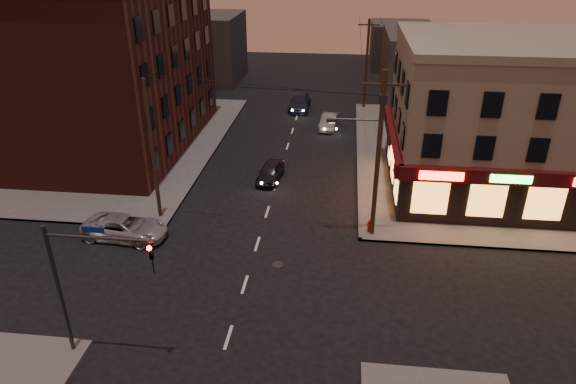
# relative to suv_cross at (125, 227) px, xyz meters

# --- Properties ---
(ground) EXTENTS (120.00, 120.00, 0.00)m
(ground) POSITION_rel_suv_cross_xyz_m (8.03, -3.83, -0.71)
(ground) COLOR black
(ground) RESTS_ON ground
(sidewalk_ne) EXTENTS (24.00, 28.00, 0.15)m
(sidewalk_ne) POSITION_rel_suv_cross_xyz_m (26.03, 15.17, -0.63)
(sidewalk_ne) COLOR #514F4C
(sidewalk_ne) RESTS_ON ground
(sidewalk_nw) EXTENTS (24.00, 28.00, 0.15)m
(sidewalk_nw) POSITION_rel_suv_cross_xyz_m (-9.97, 15.17, -0.63)
(sidewalk_nw) COLOR #514F4C
(sidewalk_nw) RESTS_ON ground
(pizza_building) EXTENTS (15.85, 12.85, 10.50)m
(pizza_building) POSITION_rel_suv_cross_xyz_m (23.96, 9.60, 4.64)
(pizza_building) COLOR gray
(pizza_building) RESTS_ON sidewalk_ne
(brick_apartment) EXTENTS (12.00, 20.00, 13.00)m
(brick_apartment) POSITION_rel_suv_cross_xyz_m (-6.47, 15.17, 5.94)
(brick_apartment) COLOR #471E16
(brick_apartment) RESTS_ON sidewalk_nw
(bg_building_ne_a) EXTENTS (10.00, 12.00, 7.00)m
(bg_building_ne_a) POSITION_rel_suv_cross_xyz_m (22.03, 34.17, 2.79)
(bg_building_ne_a) COLOR #3F3D3A
(bg_building_ne_a) RESTS_ON ground
(bg_building_nw) EXTENTS (9.00, 10.00, 8.00)m
(bg_building_nw) POSITION_rel_suv_cross_xyz_m (-4.97, 38.17, 3.29)
(bg_building_nw) COLOR #3F3D3A
(bg_building_nw) RESTS_ON ground
(bg_building_ne_b) EXTENTS (8.00, 8.00, 6.00)m
(bg_building_ne_b) POSITION_rel_suv_cross_xyz_m (20.03, 48.17, 2.29)
(bg_building_ne_b) COLOR #3F3D3A
(bg_building_ne_b) RESTS_ON ground
(utility_pole_main) EXTENTS (4.20, 0.44, 10.00)m
(utility_pole_main) POSITION_rel_suv_cross_xyz_m (14.71, 1.97, 5.05)
(utility_pole_main) COLOR #382619
(utility_pole_main) RESTS_ON sidewalk_ne
(utility_pole_far) EXTENTS (0.26, 0.26, 9.00)m
(utility_pole_far) POSITION_rel_suv_cross_xyz_m (14.83, 28.17, 3.94)
(utility_pole_far) COLOR #382619
(utility_pole_far) RESTS_ON sidewalk_ne
(utility_pole_west) EXTENTS (0.24, 0.24, 9.00)m
(utility_pole_west) POSITION_rel_suv_cross_xyz_m (1.23, 2.67, 3.94)
(utility_pole_west) COLOR #382619
(utility_pole_west) RESTS_ON sidewalk_nw
(traffic_signal) EXTENTS (4.49, 0.32, 6.47)m
(traffic_signal) POSITION_rel_suv_cross_xyz_m (2.46, -9.44, 3.45)
(traffic_signal) COLOR #333538
(traffic_signal) RESTS_ON ground
(suv_cross) EXTENTS (5.29, 2.81, 1.41)m
(suv_cross) POSITION_rel_suv_cross_xyz_m (0.00, 0.00, 0.00)
(suv_cross) COLOR #9C9FA4
(suv_cross) RESTS_ON ground
(sedan_near) EXTENTS (1.95, 4.03, 1.33)m
(sedan_near) POSITION_rel_suv_cross_xyz_m (7.53, 9.13, -0.04)
(sedan_near) COLOR black
(sedan_near) RESTS_ON ground
(sedan_mid) EXTENTS (1.83, 4.16, 1.33)m
(sedan_mid) POSITION_rel_suv_cross_xyz_m (11.39, 21.29, -0.04)
(sedan_mid) COLOR gray
(sedan_mid) RESTS_ON ground
(sedan_far) EXTENTS (2.17, 5.16, 1.49)m
(sedan_far) POSITION_rel_suv_cross_xyz_m (8.07, 27.00, 0.04)
(sedan_far) COLOR #1C1D38
(sedan_far) RESTS_ON ground
(fire_hydrant) EXTENTS (0.35, 0.35, 0.77)m
(fire_hydrant) POSITION_rel_suv_cross_xyz_m (14.66, 2.17, -0.14)
(fire_hydrant) COLOR #9B1C0E
(fire_hydrant) RESTS_ON sidewalk_ne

